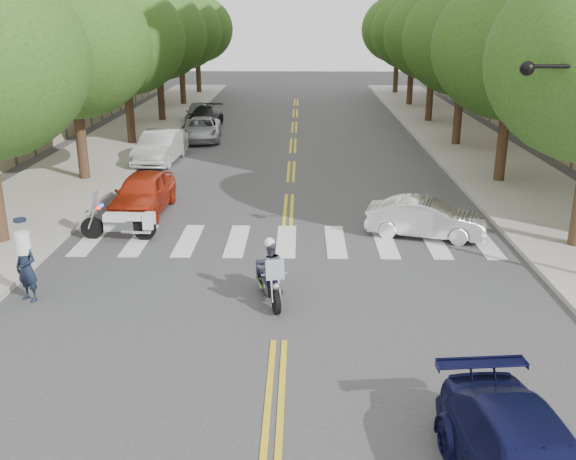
{
  "coord_description": "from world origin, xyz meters",
  "views": [
    {
      "loc": [
        0.46,
        -12.52,
        6.79
      ],
      "look_at": [
        0.12,
        3.76,
        1.3
      ],
      "focal_mm": 40.0,
      "sensor_mm": 36.0,
      "label": 1
    }
  ],
  "objects_px": {
    "motorcycle_parked": "(125,223)",
    "officer_standing": "(26,268)",
    "convertible": "(426,218)",
    "motorcycle_police": "(270,272)"
  },
  "relations": [
    {
      "from": "motorcycle_parked",
      "to": "officer_standing",
      "type": "bearing_deg",
      "value": 167.0
    },
    {
      "from": "officer_standing",
      "to": "convertible",
      "type": "distance_m",
      "value": 11.88
    },
    {
      "from": "motorcycle_police",
      "to": "officer_standing",
      "type": "distance_m",
      "value": 6.0
    },
    {
      "from": "motorcycle_parked",
      "to": "convertible",
      "type": "xyz_separation_m",
      "value": [
        9.55,
        0.48,
        0.08
      ]
    },
    {
      "from": "officer_standing",
      "to": "motorcycle_parked",
      "type": "bearing_deg",
      "value": 101.51
    },
    {
      "from": "motorcycle_police",
      "to": "convertible",
      "type": "relative_size",
      "value": 0.54
    },
    {
      "from": "motorcycle_parked",
      "to": "convertible",
      "type": "distance_m",
      "value": 9.56
    },
    {
      "from": "motorcycle_police",
      "to": "motorcycle_parked",
      "type": "height_order",
      "value": "motorcycle_police"
    },
    {
      "from": "motorcycle_police",
      "to": "motorcycle_parked",
      "type": "relative_size",
      "value": 0.84
    },
    {
      "from": "officer_standing",
      "to": "motorcycle_police",
      "type": "bearing_deg",
      "value": 27.75
    }
  ]
}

